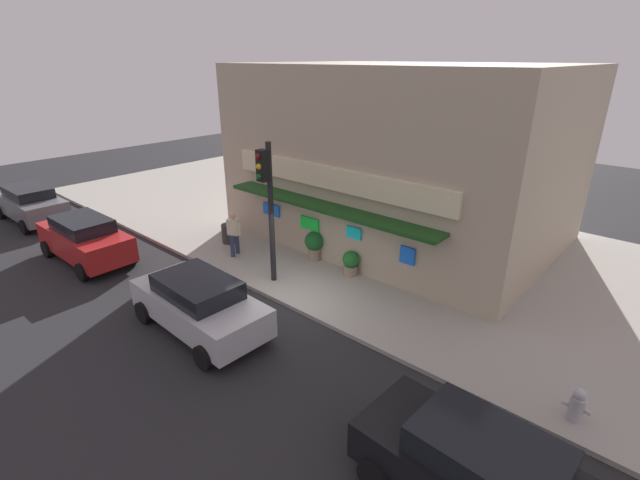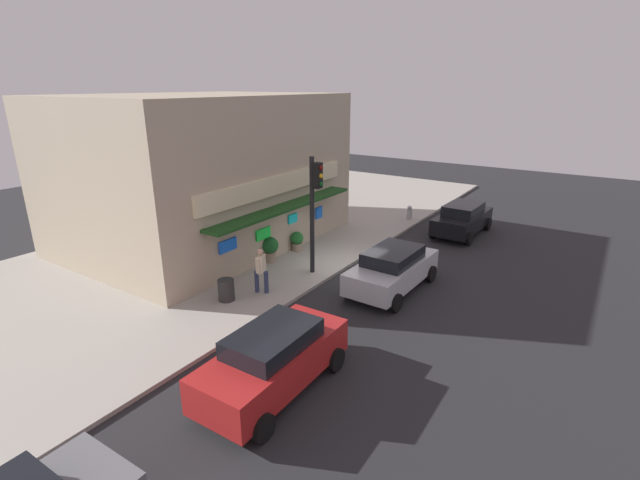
% 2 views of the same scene
% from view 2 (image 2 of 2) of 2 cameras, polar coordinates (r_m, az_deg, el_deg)
% --- Properties ---
extents(ground_plane, '(56.72, 56.72, 0.00)m').
position_cam_2_polar(ground_plane, '(19.00, 3.48, -3.53)').
color(ground_plane, '#232326').
extents(sidewalk, '(37.81, 12.51, 0.13)m').
position_cam_2_polar(sidewalk, '(22.55, -10.37, 0.03)').
color(sidewalk, '#A39E93').
rests_on(sidewalk, ground_plane).
extents(corner_building, '(11.93, 9.47, 6.68)m').
position_cam_2_polar(corner_building, '(22.03, -14.22, 8.46)').
color(corner_building, tan).
rests_on(corner_building, sidewalk).
extents(traffic_light, '(0.32, 0.58, 4.57)m').
position_cam_2_polar(traffic_light, '(17.30, -0.70, 4.98)').
color(traffic_light, black).
rests_on(traffic_light, sidewalk).
extents(fire_hydrant, '(0.53, 0.29, 0.76)m').
position_cam_2_polar(fire_hydrant, '(25.79, 11.06, 3.37)').
color(fire_hydrant, '#B2B2B7').
rests_on(fire_hydrant, sidewalk).
extents(trash_can, '(0.56, 0.56, 0.76)m').
position_cam_2_polar(trash_can, '(16.17, -11.60, -6.11)').
color(trash_can, '#2D2D2D').
rests_on(trash_can, sidewalk).
extents(pedestrian, '(0.57, 0.54, 1.66)m').
position_cam_2_polar(pedestrian, '(16.32, -7.36, -3.58)').
color(pedestrian, navy).
rests_on(pedestrian, sidewalk).
extents(potted_plant_by_doorway, '(0.70, 0.70, 1.08)m').
position_cam_2_polar(potted_plant_by_doorway, '(19.20, -6.22, -0.96)').
color(potted_plant_by_doorway, gray).
rests_on(potted_plant_by_doorway, sidewalk).
extents(potted_plant_by_window, '(0.57, 0.57, 0.86)m').
position_cam_2_polar(potted_plant_by_window, '(20.50, -2.88, -0.07)').
color(potted_plant_by_window, gray).
rests_on(potted_plant_by_window, sidewalk).
extents(parked_car_silver, '(4.34, 2.13, 1.58)m').
position_cam_2_polar(parked_car_silver, '(16.98, 9.01, -3.53)').
color(parked_car_silver, '#B7B7BC').
rests_on(parked_car_silver, ground_plane).
extents(parked_car_black, '(4.29, 2.11, 1.57)m').
position_cam_2_polar(parked_car_black, '(24.09, 17.30, 2.56)').
color(parked_car_black, black).
rests_on(parked_car_black, ground_plane).
extents(parked_car_red, '(4.32, 2.01, 1.67)m').
position_cam_2_polar(parked_car_red, '(11.59, -5.79, -14.51)').
color(parked_car_red, '#AD1E1E').
rests_on(parked_car_red, ground_plane).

